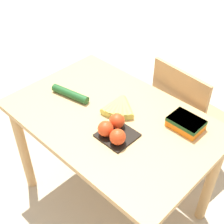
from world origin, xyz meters
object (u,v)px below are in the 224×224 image
Objects in this scene: carrot_bag at (186,123)px; cucumber_near at (70,94)px; tomato_pack at (114,130)px; chair at (186,119)px; banana_bunch at (120,107)px.

carrot_bag is 0.65m from cucumber_near.
cucumber_near is (-0.39, 0.05, -0.02)m from tomato_pack.
chair is at bearing 86.99° from tomato_pack.
banana_bunch is at bearing -159.15° from carrot_bag.
cucumber_near is at bearing 59.34° from chair.
chair reaches higher than cucumber_near.
cucumber_near reaches higher than banana_bunch.
banana_bunch is 0.35m from carrot_bag.
carrot_bag is (0.21, 0.29, -0.01)m from tomato_pack.
carrot_bag reaches higher than cucumber_near.
banana_bunch is 1.07× the size of tomato_pack.
tomato_pack is 0.36m from carrot_bag.
cucumber_near is (-0.42, -0.58, 0.29)m from chair.
chair is at bearing 53.88° from cucumber_near.
banana_bunch is 0.29m from cucumber_near.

